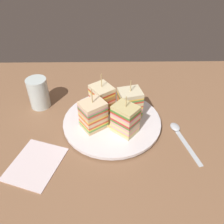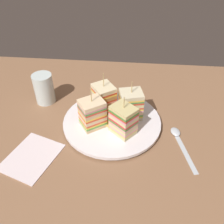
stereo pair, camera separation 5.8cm
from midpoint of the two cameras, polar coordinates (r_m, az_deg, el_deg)
name	(u,v)px [view 1 (the left image)]	position (r cm, az deg, el deg)	size (l,w,h in cm)	color
ground_plane	(112,127)	(70.44, -2.34, -3.55)	(126.45, 75.41, 1.80)	#8A6043
plate	(112,122)	(69.18, -2.38, -2.41)	(27.54, 27.54, 1.61)	white
sandwich_wedge_0	(130,103)	(68.07, 1.73, 1.97)	(7.24, 6.64, 11.50)	beige
sandwich_wedge_1	(102,99)	(70.07, -4.69, 3.04)	(7.77, 8.00, 12.23)	beige
sandwich_wedge_2	(93,115)	(64.63, -6.94, -0.76)	(8.02, 7.81, 12.24)	#D7B684
sandwich_wedge_3	(125,119)	(62.67, 0.48, -1.82)	(7.75, 7.60, 11.45)	beige
chip_pile	(118,121)	(67.46, -1.06, -2.25)	(6.58, 6.34, 1.37)	#E2D670
salad_garnish	(106,99)	(75.58, -3.50, 2.91)	(4.99, 6.69, 1.37)	#62A44B
spoon	(179,133)	(68.49, 13.09, -4.86)	(5.74, 15.66, 1.00)	silver
napkin	(35,163)	(63.55, -20.04, -11.36)	(11.09, 13.59, 0.50)	silver
drinking_glass	(39,95)	(78.27, -18.77, 3.76)	(6.08, 6.08, 9.50)	silver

